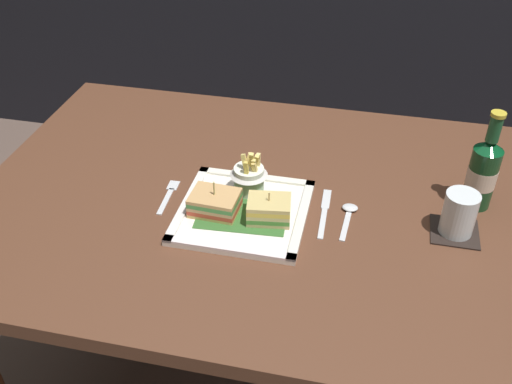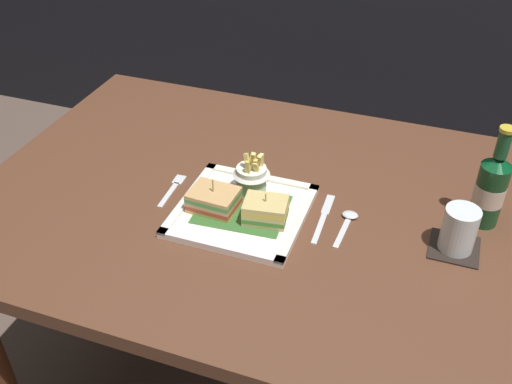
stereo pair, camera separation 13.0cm
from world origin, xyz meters
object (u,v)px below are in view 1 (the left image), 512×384
water_glass (459,216)px  knife (324,211)px  sandwich_half_left (215,203)px  fries_cup (249,175)px  square_plate (243,212)px  beer_bottle (483,172)px  sandwich_half_right (269,210)px  dining_table (267,248)px  spoon (349,212)px  fork (169,194)px

water_glass → knife: water_glass is taller
sandwich_half_left → fries_cup: size_ratio=0.99×
square_plate → beer_bottle: beer_bottle is taller
knife → beer_bottle: bearing=17.3°
square_plate → sandwich_half_right: sandwich_half_right is taller
dining_table → knife: bearing=-8.0°
fries_cup → spoon: bearing=-4.9°
knife → fork: bearing=-177.4°
square_plate → fork: bearing=169.9°
beer_bottle → square_plate: bearing=-163.2°
sandwich_half_right → fries_cup: 0.11m
square_plate → sandwich_half_left: sandwich_half_left is taller
knife → sandwich_half_left: bearing=-164.6°
fries_cup → fork: bearing=-167.1°
sandwich_half_right → sandwich_half_left: bearing=-180.0°
sandwich_half_left → fork: size_ratio=0.80×
knife → spoon: bearing=5.6°
square_plate → sandwich_half_right: (0.06, -0.01, 0.03)m
beer_bottle → spoon: (-0.27, -0.10, -0.08)m
sandwich_half_right → spoon: sandwich_half_right is taller
dining_table → fork: fork is taller
fries_cup → knife: (0.18, -0.03, -0.05)m
sandwich_half_right → beer_bottle: bearing=20.6°
water_glass → knife: bearing=177.7°
dining_table → sandwich_half_left: size_ratio=12.68×
square_plate → fork: 0.19m
sandwich_half_left → beer_bottle: bearing=16.5°
dining_table → water_glass: water_glass is taller
dining_table → spoon: size_ratio=10.34×
knife → spoon: size_ratio=1.35×
water_glass → fork: size_ratio=0.71×
sandwich_half_right → square_plate: bearing=166.0°
dining_table → spoon: 0.24m
spoon → water_glass: bearing=-4.2°
beer_bottle → water_glass: 0.13m
dining_table → beer_bottle: (0.46, 0.08, 0.24)m
square_plate → knife: size_ratio=1.58×
dining_table → sandwich_half_left: bearing=-140.9°
sandwich_half_right → spoon: 0.18m
square_plate → fork: size_ratio=2.08×
sandwich_half_right → fork: size_ratio=0.75×
knife → spoon: spoon is taller
square_plate → sandwich_half_left: (-0.06, -0.01, 0.03)m
square_plate → beer_bottle: (0.50, 0.15, 0.08)m
sandwich_half_left → knife: sandwich_half_left is taller
sandwich_half_right → fork: (-0.24, 0.05, -0.03)m
sandwich_half_left → beer_bottle: size_ratio=0.46×
knife → sandwich_half_right: bearing=-150.5°
sandwich_half_left → spoon: (0.29, 0.07, -0.03)m
fries_cup → sandwich_half_right: bearing=-54.3°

